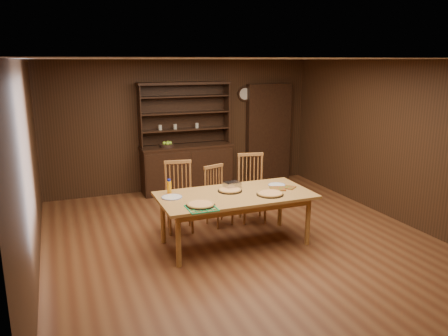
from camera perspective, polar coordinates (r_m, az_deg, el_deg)
name	(u,v)px	position (r m, az deg, el deg)	size (l,w,h in m)	color
floor	(241,241)	(6.51, 2.27, -9.47)	(6.00, 6.00, 0.00)	brown
room_shell	(242,135)	(6.06, 2.42, 4.35)	(6.00, 6.00, 6.00)	silver
china_hutch	(187,162)	(8.80, -4.91, 0.79)	(1.84, 0.52, 2.17)	black
doorway	(268,133)	(9.54, 5.81, 4.59)	(1.00, 0.18, 2.10)	black
wall_clock	(245,94)	(9.26, 2.70, 9.66)	(0.30, 0.05, 0.30)	black
dining_table	(235,199)	(6.18, 1.47, -4.01)	(2.17, 1.08, 0.75)	#B77F3F
chair_left	(179,194)	(6.79, -5.88, -3.36)	(0.51, 0.49, 1.08)	#A66339
chair_center	(217,193)	(7.02, -0.91, -3.32)	(0.48, 0.47, 0.96)	#A66339
chair_right	(252,185)	(7.21, 3.62, -2.21)	(0.53, 0.51, 1.10)	#A66339
pizza_left	(201,204)	(5.68, -3.08, -4.77)	(0.38, 0.38, 0.04)	black
pizza_right	(270,194)	(6.15, 6.03, -3.34)	(0.38, 0.38, 0.04)	black
pizza_center	(230,190)	(6.28, 0.78, -2.90)	(0.35, 0.35, 0.04)	black
cooling_rack	(202,208)	(5.58, -2.95, -5.21)	(0.36, 0.36, 0.02)	#0C9F52
plate_left	(172,197)	(6.03, -6.82, -3.80)	(0.28, 0.28, 0.02)	silver
plate_right	(277,185)	(6.61, 6.91, -2.21)	(0.26, 0.26, 0.02)	silver
foil_dish	(232,185)	(6.43, 1.05, -2.24)	(0.23, 0.17, 0.09)	silver
juice_bottle	(169,187)	(6.20, -7.17, -2.45)	(0.06, 0.06, 0.21)	#FF9E0D
pot_holder_a	(289,187)	(6.52, 8.43, -2.51)	(0.18, 0.18, 0.01)	#B21B14
pot_holder_b	(278,189)	(6.43, 7.02, -2.68)	(0.22, 0.22, 0.02)	#B21B14
fruit_bowl	(167,145)	(8.55, -7.45, 3.01)	(0.27, 0.27, 0.12)	black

